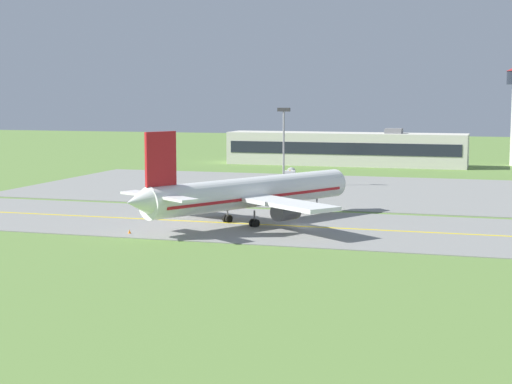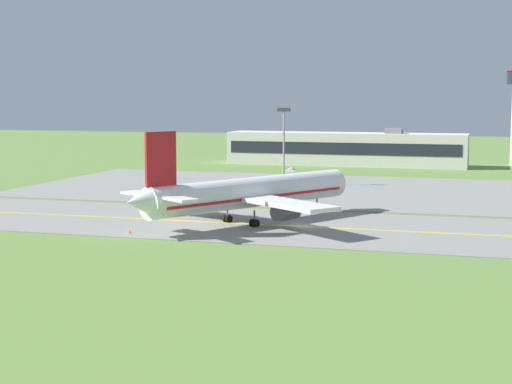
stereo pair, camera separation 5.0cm
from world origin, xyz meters
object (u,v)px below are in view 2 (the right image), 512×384
object	(u,v)px
service_truck_baggage	(230,189)
apron_light_mast	(284,137)
airplane_lead	(249,193)
service_truck_fuel	(291,174)

from	to	relation	value
service_truck_baggage	apron_light_mast	world-z (taller)	apron_light_mast
airplane_lead	service_truck_baggage	bearing A→B (deg)	113.87
service_truck_baggage	apron_light_mast	xyz separation A→B (m)	(3.87, 20.27, 7.79)
service_truck_fuel	apron_light_mast	size ratio (longest dim) A/B	0.43
airplane_lead	apron_light_mast	distance (m)	46.32
airplane_lead	apron_light_mast	world-z (taller)	apron_light_mast
service_truck_baggage	service_truck_fuel	bearing A→B (deg)	83.07
airplane_lead	service_truck_fuel	distance (m)	53.39
apron_light_mast	service_truck_baggage	bearing A→B (deg)	-100.80
airplane_lead	service_truck_fuel	world-z (taller)	airplane_lead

